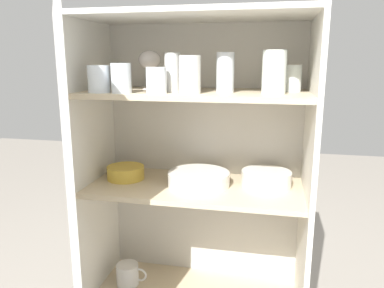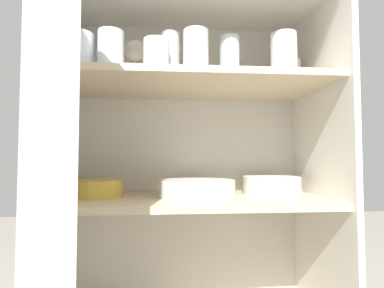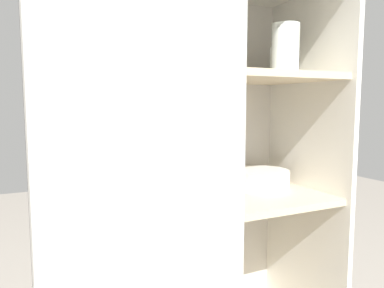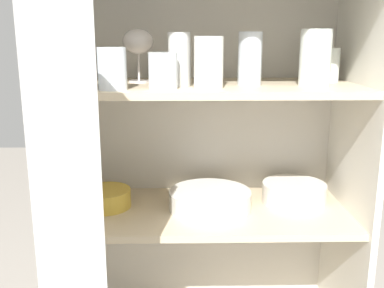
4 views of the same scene
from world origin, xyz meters
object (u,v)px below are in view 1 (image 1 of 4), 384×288
Objects in this scene: plate_stack_white at (199,179)px; coffee_mug_primary at (128,274)px; mixing_bowl_large at (266,178)px; serving_bowl_small at (126,172)px.

plate_stack_white is 0.56m from coffee_mug_primary.
plate_stack_white is at bearing -170.73° from mixing_bowl_large.
mixing_bowl_large is 0.75m from coffee_mug_primary.
coffee_mug_primary is (-0.58, -0.04, -0.47)m from mixing_bowl_large.
mixing_bowl_large reaches higher than plate_stack_white.
plate_stack_white is 1.78× the size of coffee_mug_primary.
plate_stack_white reaches higher than coffee_mug_primary.
serving_bowl_small is 1.12× the size of coffee_mug_primary.
coffee_mug_primary is (-0.00, -0.02, -0.47)m from serving_bowl_small.
plate_stack_white is at bearing 0.35° from coffee_mug_primary.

